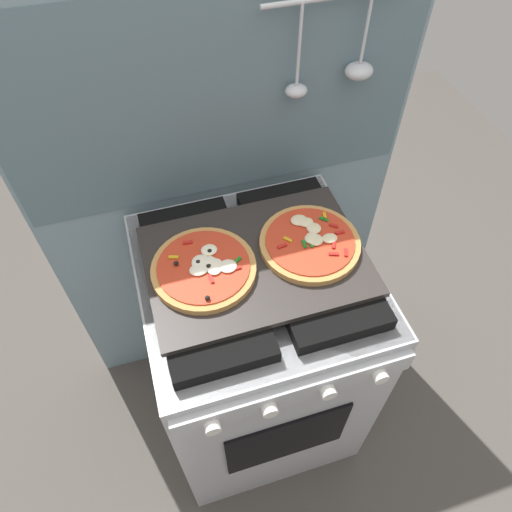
{
  "coord_description": "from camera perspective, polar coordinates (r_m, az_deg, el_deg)",
  "views": [
    {
      "loc": [
        -0.21,
        -0.69,
        1.82
      ],
      "look_at": [
        0.0,
        0.0,
        0.93
      ],
      "focal_mm": 33.12,
      "sensor_mm": 36.0,
      "label": 1
    }
  ],
  "objects": [
    {
      "name": "ground_plane",
      "position": [
        1.96,
        -0.0,
        -17.24
      ],
      "size": [
        4.0,
        4.0,
        0.0
      ],
      "primitive_type": "plane",
      "color": "#4C4742"
    },
    {
      "name": "kitchen_backsplash",
      "position": [
        1.48,
        -3.76,
        6.27
      ],
      "size": [
        1.1,
        0.09,
        1.55
      ],
      "color": "#7A939E",
      "rests_on": "ground_plane"
    },
    {
      "name": "stove",
      "position": [
        1.55,
        0.02,
        -11.14
      ],
      "size": [
        0.6,
        0.64,
        0.9
      ],
      "color": "#B7BABF",
      "rests_on": "ground_plane"
    },
    {
      "name": "baking_tray",
      "position": [
        1.17,
        -0.0,
        -0.55
      ],
      "size": [
        0.54,
        0.38,
        0.02
      ],
      "primitive_type": "cube",
      "color": "#2D2826",
      "rests_on": "stove"
    },
    {
      "name": "pizza_left",
      "position": [
        1.14,
        -6.25,
        -1.47
      ],
      "size": [
        0.25,
        0.25,
        0.03
      ],
      "color": "#C18947",
      "rests_on": "baking_tray"
    },
    {
      "name": "pizza_right",
      "position": [
        1.19,
        6.46,
        1.82
      ],
      "size": [
        0.25,
        0.25,
        0.03
      ],
      "color": "#C18947",
      "rests_on": "baking_tray"
    }
  ]
}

